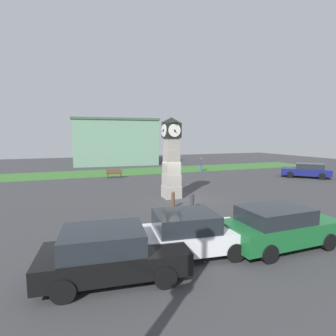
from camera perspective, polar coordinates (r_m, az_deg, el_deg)
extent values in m
plane|color=#38383A|center=(17.81, 3.38, -6.73)|extent=(80.70, 80.70, 0.00)
cube|color=#9B968B|center=(18.05, 0.74, -5.20)|extent=(1.12, 1.12, 0.82)
cube|color=#9C968C|center=(17.90, 0.74, -2.64)|extent=(1.05, 1.05, 0.82)
cube|color=#9A958B|center=(17.78, 0.75, -0.04)|extent=(0.99, 0.99, 0.82)
cube|color=#9B958B|center=(17.70, 0.75, 2.59)|extent=(0.92, 0.92, 0.82)
cube|color=#9B968C|center=(17.66, 0.75, 5.24)|extent=(0.86, 0.86, 0.82)
cube|color=black|center=(17.66, 0.76, 8.16)|extent=(1.04, 1.04, 0.99)
cylinder|color=white|center=(18.16, 0.12, 8.13)|extent=(0.85, 0.04, 0.85)
cube|color=black|center=(18.19, 0.09, 8.12)|extent=(0.06, 0.18, 0.15)
cube|color=black|center=(18.19, 0.09, 8.12)|extent=(0.04, 0.06, 0.32)
cylinder|color=white|center=(17.16, 1.43, 8.20)|extent=(0.85, 0.04, 0.85)
cube|color=black|center=(17.14, 1.47, 8.20)|extent=(0.06, 0.11, 0.19)
cube|color=black|center=(17.14, 1.47, 8.20)|extent=(0.04, 0.32, 0.07)
cylinder|color=white|center=(17.87, 2.38, 8.14)|extent=(0.04, 0.85, 0.85)
cube|color=black|center=(17.88, 2.46, 8.14)|extent=(0.09, 0.06, 0.20)
cube|color=black|center=(17.88, 2.46, 8.14)|extent=(0.32, 0.04, 0.14)
cylinder|color=white|center=(17.47, -0.90, 8.18)|extent=(0.04, 0.85, 0.85)
cube|color=black|center=(17.46, -0.98, 8.18)|extent=(0.08, 0.06, 0.20)
cube|color=black|center=(17.46, -0.98, 8.18)|extent=(0.31, 0.04, 0.17)
pyramid|color=black|center=(17.69, 0.76, 10.37)|extent=(1.09, 1.09, 0.38)
cylinder|color=brown|center=(15.43, 1.11, -7.16)|extent=(0.20, 0.20, 0.88)
sphere|color=brown|center=(15.33, 1.12, -5.46)|extent=(0.18, 0.18, 0.18)
cylinder|color=#333338|center=(15.36, 5.27, -7.44)|extent=(0.24, 0.24, 0.78)
sphere|color=#333338|center=(15.26, 5.29, -5.88)|extent=(0.21, 0.21, 0.21)
cube|color=black|center=(8.36, -11.53, -18.67)|extent=(4.46, 2.46, 0.63)
cube|color=#1E2328|center=(8.11, -13.97, -14.80)|extent=(2.54, 2.08, 0.60)
cylinder|color=black|center=(9.45, -3.40, -17.20)|extent=(0.66, 0.29, 0.64)
cylinder|color=black|center=(7.82, -0.61, -22.65)|extent=(0.66, 0.29, 0.64)
cylinder|color=black|center=(9.38, -20.26, -17.84)|extent=(0.66, 0.29, 0.64)
cylinder|color=black|center=(7.72, -21.83, -23.56)|extent=(0.66, 0.29, 0.64)
cube|color=silver|center=(9.67, 5.43, -14.85)|extent=(4.01, 2.35, 0.66)
cube|color=#1E2328|center=(9.36, 3.79, -11.44)|extent=(2.29, 1.99, 0.60)
cylinder|color=black|center=(10.96, 9.78, -13.82)|extent=(0.66, 0.30, 0.64)
cylinder|color=black|center=(9.47, 14.41, -17.38)|extent=(0.66, 0.30, 0.64)
cylinder|color=black|center=(10.29, -2.78, -15.14)|extent=(0.66, 0.30, 0.64)
cylinder|color=black|center=(8.68, -0.28, -19.49)|extent=(0.66, 0.30, 0.64)
cube|color=#19602D|center=(11.10, 23.37, -12.28)|extent=(4.44, 1.94, 0.74)
cube|color=#1E2328|center=(10.69, 22.25, -9.36)|extent=(2.45, 1.78, 0.54)
cylinder|color=black|center=(12.75, 24.87, -11.39)|extent=(0.64, 0.22, 0.64)
cylinder|color=black|center=(11.64, 31.53, -13.52)|extent=(0.64, 0.22, 0.64)
cylinder|color=black|center=(11.01, 14.57, -13.85)|extent=(0.64, 0.22, 0.64)
cylinder|color=black|center=(9.71, 21.17, -17.00)|extent=(0.64, 0.22, 0.64)
cube|color=navy|center=(30.36, 27.75, -0.73)|extent=(4.52, 4.54, 0.65)
cube|color=#1E2328|center=(30.32, 28.45, 0.36)|extent=(2.97, 2.98, 0.54)
cylinder|color=black|center=(29.48, 25.07, -1.33)|extent=(0.61, 0.61, 0.64)
cylinder|color=black|center=(31.21, 25.04, -0.91)|extent=(0.61, 0.61, 0.64)
cylinder|color=black|center=(29.65, 30.54, -1.59)|extent=(0.61, 0.61, 0.64)
cylinder|color=black|center=(31.38, 30.21, -1.16)|extent=(0.61, 0.61, 0.64)
cube|color=brown|center=(27.26, -11.59, -1.16)|extent=(1.66, 0.77, 0.08)
cube|color=brown|center=(26.98, -11.61, -0.71)|extent=(1.59, 0.33, 0.40)
cylinder|color=#262628|center=(27.49, -10.24, -1.54)|extent=(0.06, 0.06, 0.45)
cylinder|color=#262628|center=(27.51, -12.91, -1.60)|extent=(0.06, 0.06, 0.45)
cylinder|color=#262628|center=(27.10, -10.23, -1.66)|extent=(0.06, 0.06, 0.45)
cylinder|color=#262628|center=(27.11, -12.93, -1.72)|extent=(0.06, 0.06, 0.45)
cylinder|color=#264CA5|center=(31.82, 7.19, 0.00)|extent=(0.14, 0.14, 0.84)
cylinder|color=#264CA5|center=(31.64, 7.30, -0.05)|extent=(0.14, 0.14, 0.84)
cube|color=#3F3F47|center=(31.65, 7.27, 1.29)|extent=(0.31, 0.44, 0.63)
sphere|color=#8C664C|center=(31.61, 7.28, 2.06)|extent=(0.23, 0.23, 0.23)
cube|color=gray|center=(41.83, -11.48, 5.44)|extent=(12.66, 9.98, 6.53)
cube|color=#405849|center=(41.89, -11.59, 10.12)|extent=(13.03, 10.28, 0.30)
cube|color=#386B2D|center=(31.86, -6.23, -0.70)|extent=(48.42, 6.06, 0.04)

